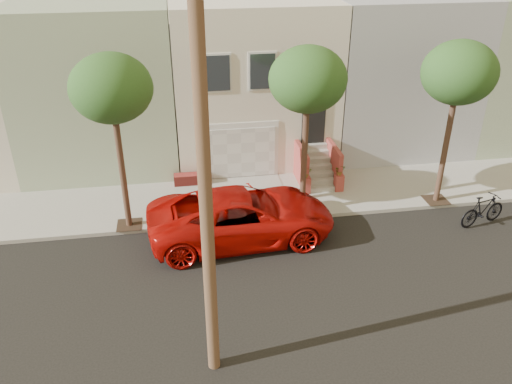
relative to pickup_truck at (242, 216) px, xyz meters
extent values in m
plane|color=black|center=(1.50, -2.63, -0.91)|extent=(90.00, 90.00, 0.00)
cube|color=gray|center=(1.50, 2.72, -0.83)|extent=(40.00, 3.70, 0.15)
cube|color=#B8AF9D|center=(1.50, 8.57, 2.74)|extent=(7.00, 8.00, 7.00)
cube|color=gray|center=(-5.30, 8.57, 2.74)|extent=(6.50, 8.00, 7.00)
cube|color=gray|center=(8.30, 8.57, 2.74)|extent=(6.50, 8.00, 7.00)
cube|color=gray|center=(14.80, 8.57, 2.74)|extent=(6.50, 8.00, 7.00)
cube|color=silver|center=(0.60, 4.59, 0.49)|extent=(3.20, 0.12, 2.50)
cube|color=silver|center=(0.60, 4.53, 0.39)|extent=(2.90, 0.06, 2.20)
cube|color=gray|center=(0.60, 2.72, -0.75)|extent=(3.20, 3.70, 0.02)
cube|color=maroon|center=(-1.60, 4.27, -0.54)|extent=(1.40, 0.45, 0.44)
cube|color=black|center=(3.70, 4.54, 1.64)|extent=(1.00, 0.06, 2.00)
cube|color=#3F4751|center=(-0.30, 4.54, 3.84)|extent=(1.00, 0.06, 1.40)
cube|color=silver|center=(-0.30, 4.56, 3.84)|extent=(1.15, 0.05, 1.55)
cube|color=#3F4751|center=(1.50, 4.54, 3.84)|extent=(1.00, 0.06, 1.40)
cube|color=silver|center=(1.50, 4.56, 3.84)|extent=(1.15, 0.05, 1.55)
cube|color=#3F4751|center=(3.30, 4.54, 3.84)|extent=(1.00, 0.06, 1.40)
cube|color=silver|center=(3.30, 4.56, 3.84)|extent=(1.15, 0.05, 1.55)
cube|color=gray|center=(3.70, 2.75, -0.66)|extent=(1.20, 0.28, 0.20)
cube|color=gray|center=(3.70, 3.03, -0.46)|extent=(1.20, 0.28, 0.20)
cube|color=gray|center=(3.70, 3.31, -0.26)|extent=(1.20, 0.28, 0.20)
cube|color=gray|center=(3.70, 3.59, -0.06)|extent=(1.20, 0.28, 0.20)
cube|color=gray|center=(3.70, 3.87, 0.14)|extent=(1.20, 0.28, 0.20)
cube|color=gray|center=(3.70, 4.15, 0.34)|extent=(1.20, 0.28, 0.20)
cube|color=gray|center=(3.70, 4.43, 0.54)|extent=(1.20, 0.28, 0.20)
cube|color=#963731|center=(3.00, 3.59, 0.04)|extent=(0.18, 1.96, 1.60)
cube|color=#963731|center=(4.40, 3.59, 0.04)|extent=(0.18, 1.96, 1.60)
cube|color=#963731|center=(3.00, 2.71, -0.41)|extent=(0.35, 0.35, 0.70)
imported|color=#21491A|center=(3.00, 2.71, 0.17)|extent=(0.40, 0.35, 0.45)
cube|color=#963731|center=(4.40, 2.71, -0.41)|extent=(0.35, 0.35, 0.70)
imported|color=#21491A|center=(4.40, 2.71, 0.17)|extent=(0.41, 0.35, 0.45)
cube|color=#2D2116|center=(-4.00, 1.27, -0.75)|extent=(0.90, 0.90, 0.02)
cylinder|color=#39271A|center=(-4.00, 1.27, 1.34)|extent=(0.22, 0.22, 4.20)
ellipsoid|color=#21491A|center=(-4.00, 1.27, 4.39)|extent=(2.70, 2.57, 2.29)
cube|color=#2D2116|center=(2.50, 1.27, -0.75)|extent=(0.90, 0.90, 0.02)
cylinder|color=#39271A|center=(2.50, 1.27, 1.34)|extent=(0.22, 0.22, 4.20)
ellipsoid|color=#21491A|center=(2.50, 1.27, 4.39)|extent=(2.70, 2.57, 2.29)
cube|color=#2D2116|center=(8.00, 1.27, -0.75)|extent=(0.90, 0.90, 0.02)
cylinder|color=#39271A|center=(8.00, 1.27, 1.34)|extent=(0.22, 0.22, 4.20)
ellipsoid|color=#21491A|center=(8.00, 1.27, 4.39)|extent=(2.70, 2.57, 2.29)
cylinder|color=#4E3624|center=(-1.50, -5.83, 4.09)|extent=(0.30, 0.30, 10.00)
imported|color=#AA0B07|center=(0.00, 0.00, 0.00)|extent=(6.72, 3.45, 1.81)
imported|color=black|center=(8.92, -0.49, -0.30)|extent=(2.10, 1.09, 1.22)
camera|label=1|loc=(-1.97, -15.57, 9.29)|focal=36.51mm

